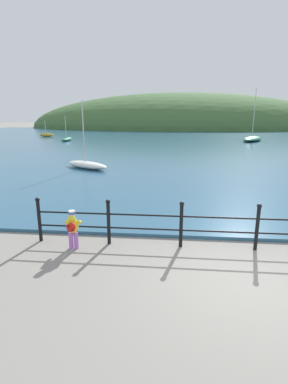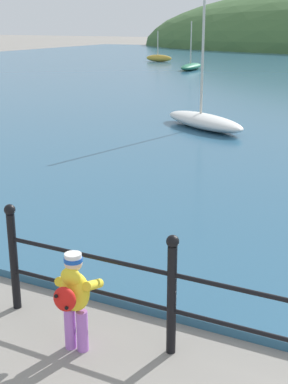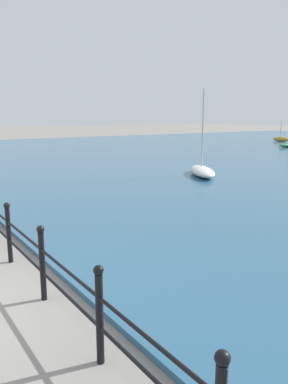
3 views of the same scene
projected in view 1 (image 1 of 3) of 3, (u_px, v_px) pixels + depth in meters
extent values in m
plane|color=gray|center=(248.00, 281.00, 6.13)|extent=(200.00, 200.00, 0.00)
cube|color=#2D5B7A|center=(187.00, 140.00, 36.91)|extent=(80.00, 60.00, 0.10)
ellipsoid|color=#3D6033|center=(181.00, 127.00, 71.25)|extent=(70.90, 38.99, 15.78)
cylinder|color=black|center=(39.00, 221.00, 7.91)|extent=(0.09, 0.09, 1.10)
sphere|color=black|center=(37.00, 200.00, 7.76)|extent=(0.12, 0.12, 0.12)
cylinder|color=black|center=(109.00, 224.00, 7.74)|extent=(0.09, 0.09, 1.10)
sphere|color=black|center=(108.00, 202.00, 7.59)|extent=(0.12, 0.12, 0.12)
cylinder|color=black|center=(181.00, 226.00, 7.56)|extent=(0.09, 0.09, 1.10)
sphere|color=black|center=(182.00, 204.00, 7.41)|extent=(0.12, 0.12, 0.12)
cylinder|color=black|center=(257.00, 229.00, 7.38)|extent=(0.09, 0.09, 1.10)
sphere|color=black|center=(259.00, 206.00, 7.23)|extent=(0.12, 0.12, 0.12)
cylinder|color=black|center=(258.00, 219.00, 7.32)|extent=(11.18, 0.04, 0.04)
cylinder|color=black|center=(257.00, 233.00, 7.41)|extent=(11.18, 0.04, 0.04)
cylinder|color=#AD66C6|center=(71.00, 240.00, 7.55)|extent=(0.11, 0.11, 0.42)
cylinder|color=#AD66C6|center=(76.00, 240.00, 7.56)|extent=(0.11, 0.11, 0.42)
ellipsoid|color=yellow|center=(73.00, 225.00, 7.45)|extent=(0.33, 0.26, 0.40)
ellipsoid|color=yellow|center=(72.00, 219.00, 7.35)|extent=(0.21, 0.14, 0.18)
cylinder|color=yellow|center=(68.00, 222.00, 7.52)|extent=(0.13, 0.32, 0.19)
cylinder|color=yellow|center=(79.00, 222.00, 7.53)|extent=(0.13, 0.32, 0.19)
sphere|color=beige|center=(72.00, 214.00, 7.38)|extent=(0.17, 0.17, 0.17)
cylinder|color=#194CB2|center=(72.00, 213.00, 7.37)|extent=(0.17, 0.17, 0.04)
cylinder|color=silver|center=(72.00, 211.00, 7.36)|extent=(0.16, 0.16, 0.04)
ellipsoid|color=red|center=(71.00, 227.00, 7.26)|extent=(0.23, 0.16, 0.24)
sphere|color=black|center=(68.00, 226.00, 7.18)|extent=(0.04, 0.04, 0.04)
sphere|color=black|center=(73.00, 230.00, 7.21)|extent=(0.04, 0.04, 0.04)
ellipsoid|color=gold|center=(47.00, 135.00, 41.82)|extent=(2.20, 0.69, 0.52)
cylinder|color=beige|center=(45.00, 127.00, 41.55)|extent=(0.07, 0.07, 1.74)
ellipsoid|color=#287551|center=(252.00, 139.00, 35.44)|extent=(3.79, 5.24, 0.55)
cylinder|color=beige|center=(254.00, 112.00, 34.47)|extent=(0.07, 0.07, 5.49)
ellipsoid|color=silver|center=(87.00, 165.00, 17.98)|extent=(3.22, 2.50, 0.41)
cylinder|color=beige|center=(83.00, 132.00, 17.57)|extent=(0.07, 0.07, 3.52)
ellipsoid|color=#287551|center=(67.00, 139.00, 36.01)|extent=(1.15, 3.25, 0.40)
cylinder|color=beige|center=(66.00, 127.00, 35.48)|extent=(0.07, 0.07, 2.55)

